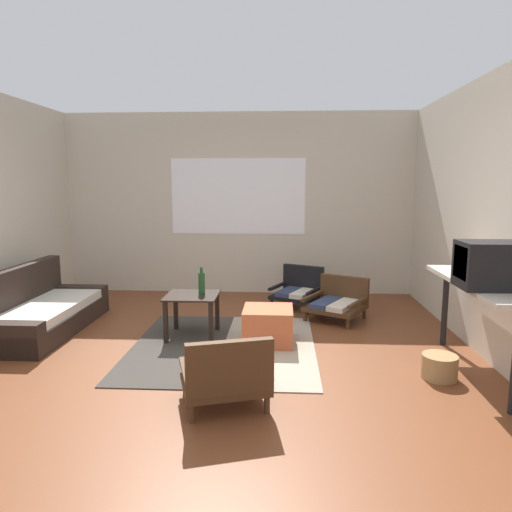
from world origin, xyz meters
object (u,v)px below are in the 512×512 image
Objects in this scene: glass_bottle at (202,283)px; crt_television at (493,265)px; ottoman_orange at (268,326)px; coffee_table at (192,304)px; wicker_basket at (439,367)px; couch at (40,312)px; console_shelf at (477,292)px; armchair_striped_foreground at (226,376)px; armchair_by_window at (298,289)px; clay_vase at (466,264)px; armchair_corner at (338,301)px.

crt_television is at bearing -24.35° from glass_bottle.
coffee_table is at bearing 168.94° from ottoman_orange.
wicker_basket is (-0.32, 0.14, -0.91)m from crt_television.
console_shelf is at bearing -12.02° from couch.
ottoman_orange is at bearing 79.54° from armchair_striped_foreground.
glass_bottle is at bearing 155.65° from crt_television.
couch is 4.54m from console_shelf.
ottoman_orange is 1.75× the size of glass_bottle.
wicker_basket is (1.77, 0.64, -0.15)m from armchair_striped_foreground.
armchair_by_window is 2.67m from console_shelf.
clay_vase is at bearing -12.58° from ottoman_orange.
armchair_striped_foreground is 1.44× the size of crt_television.
armchair_striped_foreground is (-0.63, -2.96, 0.01)m from armchair_by_window.
console_shelf reaches higher than armchair_corner.
crt_television is (2.09, 0.50, 0.77)m from armchair_striped_foreground.
armchair_by_window is 0.99× the size of armchair_striped_foreground.
armchair_striped_foreground is 2.60× the size of glass_bottle.
clay_vase reaches higher than glass_bottle.
couch reaches higher than ottoman_orange.
armchair_striped_foreground is 1.47m from ottoman_orange.
console_shelf is at bearing -17.50° from coffee_table.
couch is 4.52m from clay_vase.
ottoman_orange is 1.87× the size of clay_vase.
console_shelf is (2.65, -0.84, 0.36)m from coffee_table.
clay_vase is (0.00, 0.54, -0.08)m from crt_television.
glass_bottle reaches higher than ottoman_orange.
couch is 4.64m from crt_television.
crt_television is 1.93× the size of clay_vase.
armchair_striped_foreground reaches higher than coffee_table.
armchair_by_window reaches higher than ottoman_orange.
crt_television reaches higher than clay_vase.
armchair_corner is 1.27m from ottoman_orange.
armchair_by_window is at bearing 116.05° from wicker_basket.
ottoman_orange is 0.86m from glass_bottle.
couch is at bearing 165.30° from wicker_basket.
ottoman_orange is (-0.37, -1.51, -0.05)m from armchair_by_window.
armchair_by_window is (1.19, 1.35, -0.13)m from coffee_table.
clay_vase is 0.93× the size of glass_bottle.
console_shelf is at bearing 89.34° from crt_television.
ottoman_orange is (-0.83, -0.95, -0.04)m from armchair_corner.
armchair_by_window is at bearing 77.90° from armchair_striped_foreground.
coffee_table is 1.71m from armchair_striped_foreground.
wicker_basket is at bearing -69.26° from armchair_corner.
armchair_corner is at bearing 65.39° from armchair_striped_foreground.
armchair_striped_foreground is 1.88m from wicker_basket.
armchair_corner is 1.77m from glass_bottle.
console_shelf reaches higher than ottoman_orange.
armchair_striped_foreground reaches higher than armchair_by_window.
console_shelf is (4.41, -0.94, 0.51)m from couch.
armchair_striped_foreground is 2.28m from console_shelf.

